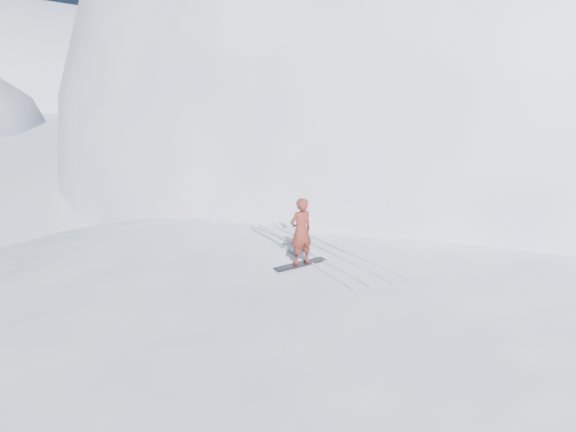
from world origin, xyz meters
name	(u,v)px	position (x,y,z in m)	size (l,w,h in m)	color
ground	(406,417)	(0.00, 0.00, 0.00)	(400.00, 400.00, 0.00)	white
near_ridge	(380,347)	(1.00, 3.00, 0.00)	(36.00, 28.00, 4.80)	white
summit_peak	(474,156)	(22.00, 26.00, 0.00)	(60.00, 56.00, 56.00)	white
peak_shoulder	(374,186)	(10.00, 20.00, 0.00)	(28.00, 24.00, 18.00)	white
wind_bumps	(344,373)	(-0.56, 2.12, 0.00)	(16.00, 14.40, 1.00)	white
snowboard	(301,264)	(-1.05, 3.99, 2.41)	(1.57, 0.29, 0.03)	black
snowboarder	(301,231)	(-1.05, 3.99, 3.35)	(0.68, 0.44, 1.85)	maroon
board_tracks	(315,249)	(-0.23, 4.90, 2.42)	(2.55, 5.94, 0.04)	silver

